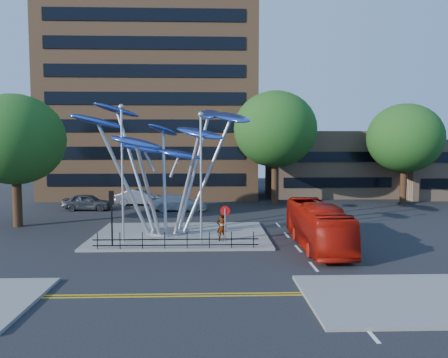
{
  "coord_description": "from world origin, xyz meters",
  "views": [
    {
      "loc": [
        1.06,
        -24.32,
        6.39
      ],
      "look_at": [
        1.98,
        4.0,
        4.17
      ],
      "focal_mm": 35.0,
      "sensor_mm": 36.0,
      "label": 1
    }
  ],
  "objects_px": {
    "street_lamp_right": "(201,166)",
    "traffic_light_island": "(112,206)",
    "tree_left": "(15,140)",
    "tree_far": "(405,138)",
    "red_bus": "(317,225)",
    "leaf_sculpture": "(165,138)",
    "parked_car_mid": "(139,197)",
    "tree_right": "(275,129)",
    "parked_car_right": "(179,203)",
    "no_entry_sign_island": "(225,219)",
    "street_lamp_left": "(122,161)",
    "pedestrian": "(222,227)",
    "parked_car_left": "(88,202)"
  },
  "relations": [
    {
      "from": "tree_left",
      "to": "red_bus",
      "type": "bearing_deg",
      "value": -19.12
    },
    {
      "from": "street_lamp_right",
      "to": "red_bus",
      "type": "relative_size",
      "value": 0.85
    },
    {
      "from": "traffic_light_island",
      "to": "street_lamp_left",
      "type": "bearing_deg",
      "value": 63.43
    },
    {
      "from": "traffic_light_island",
      "to": "tree_right",
      "type": "bearing_deg",
      "value": 56.31
    },
    {
      "from": "street_lamp_right",
      "to": "parked_car_left",
      "type": "xyz_separation_m",
      "value": [
        -11.43,
        15.49,
        -4.29
      ]
    },
    {
      "from": "red_bus",
      "to": "parked_car_mid",
      "type": "height_order",
      "value": "red_bus"
    },
    {
      "from": "tree_far",
      "to": "no_entry_sign_island",
      "type": "bearing_deg",
      "value": -135.75
    },
    {
      "from": "pedestrian",
      "to": "parked_car_right",
      "type": "xyz_separation_m",
      "value": [
        -3.75,
        14.32,
        -0.28
      ]
    },
    {
      "from": "leaf_sculpture",
      "to": "parked_car_mid",
      "type": "relative_size",
      "value": 2.57
    },
    {
      "from": "tree_left",
      "to": "street_lamp_right",
      "type": "relative_size",
      "value": 1.24
    },
    {
      "from": "tree_left",
      "to": "street_lamp_left",
      "type": "xyz_separation_m",
      "value": [
        9.5,
        -6.5,
        -1.44
      ]
    },
    {
      "from": "tree_right",
      "to": "tree_far",
      "type": "relative_size",
      "value": 1.12
    },
    {
      "from": "street_lamp_right",
      "to": "traffic_light_island",
      "type": "bearing_deg",
      "value": -174.81
    },
    {
      "from": "parked_car_right",
      "to": "street_lamp_left",
      "type": "bearing_deg",
      "value": 171.79
    },
    {
      "from": "tree_far",
      "to": "pedestrian",
      "type": "height_order",
      "value": "tree_far"
    },
    {
      "from": "street_lamp_right",
      "to": "parked_car_left",
      "type": "bearing_deg",
      "value": 126.43
    },
    {
      "from": "tree_right",
      "to": "leaf_sculpture",
      "type": "relative_size",
      "value": 0.95
    },
    {
      "from": "street_lamp_left",
      "to": "tree_right",
      "type": "bearing_deg",
      "value": 55.95
    },
    {
      "from": "street_lamp_left",
      "to": "parked_car_right",
      "type": "relative_size",
      "value": 1.63
    },
    {
      "from": "tree_left",
      "to": "traffic_light_island",
      "type": "height_order",
      "value": "tree_left"
    },
    {
      "from": "leaf_sculpture",
      "to": "traffic_light_island",
      "type": "xyz_separation_m",
      "value": [
        -2.93,
        -4.18,
        -4.26
      ]
    },
    {
      "from": "parked_car_left",
      "to": "parked_car_mid",
      "type": "relative_size",
      "value": 0.96
    },
    {
      "from": "traffic_light_island",
      "to": "parked_car_right",
      "type": "height_order",
      "value": "traffic_light_island"
    },
    {
      "from": "street_lamp_left",
      "to": "red_bus",
      "type": "bearing_deg",
      "value": -4.87
    },
    {
      "from": "no_entry_sign_island",
      "to": "parked_car_right",
      "type": "bearing_deg",
      "value": 104.25
    },
    {
      "from": "tree_right",
      "to": "parked_car_mid",
      "type": "relative_size",
      "value": 2.45
    },
    {
      "from": "parked_car_right",
      "to": "red_bus",
      "type": "bearing_deg",
      "value": -146.2
    },
    {
      "from": "leaf_sculpture",
      "to": "no_entry_sign_island",
      "type": "relative_size",
      "value": 5.19
    },
    {
      "from": "street_lamp_right",
      "to": "pedestrian",
      "type": "distance_m",
      "value": 4.3
    },
    {
      "from": "no_entry_sign_island",
      "to": "parked_car_mid",
      "type": "bearing_deg",
      "value": 113.42
    },
    {
      "from": "red_bus",
      "to": "tree_left",
      "type": "bearing_deg",
      "value": 161.66
    },
    {
      "from": "street_lamp_left",
      "to": "pedestrian",
      "type": "relative_size",
      "value": 4.84
    },
    {
      "from": "no_entry_sign_island",
      "to": "pedestrian",
      "type": "distance_m",
      "value": 1.4
    },
    {
      "from": "parked_car_left",
      "to": "parked_car_right",
      "type": "height_order",
      "value": "parked_car_left"
    },
    {
      "from": "street_lamp_left",
      "to": "parked_car_mid",
      "type": "height_order",
      "value": "street_lamp_left"
    },
    {
      "from": "traffic_light_island",
      "to": "leaf_sculpture",
      "type": "bearing_deg",
      "value": 54.96
    },
    {
      "from": "street_lamp_left",
      "to": "parked_car_right",
      "type": "bearing_deg",
      "value": 79.96
    },
    {
      "from": "leaf_sculpture",
      "to": "pedestrian",
      "type": "distance_m",
      "value": 7.61
    },
    {
      "from": "tree_left",
      "to": "parked_car_mid",
      "type": "height_order",
      "value": "tree_left"
    },
    {
      "from": "street_lamp_right",
      "to": "parked_car_right",
      "type": "xyz_separation_m",
      "value": [
        -2.43,
        15.0,
        -4.31
      ]
    },
    {
      "from": "street_lamp_left",
      "to": "no_entry_sign_island",
      "type": "xyz_separation_m",
      "value": [
        6.5,
        -0.98,
        -3.54
      ]
    },
    {
      "from": "tree_left",
      "to": "no_entry_sign_island",
      "type": "height_order",
      "value": "tree_left"
    },
    {
      "from": "traffic_light_island",
      "to": "parked_car_right",
      "type": "relative_size",
      "value": 0.64
    },
    {
      "from": "tree_far",
      "to": "parked_car_right",
      "type": "xyz_separation_m",
      "value": [
        -23.93,
        -4.0,
        -6.32
      ]
    },
    {
      "from": "tree_far",
      "to": "red_bus",
      "type": "height_order",
      "value": "tree_far"
    },
    {
      "from": "tree_right",
      "to": "tree_left",
      "type": "xyz_separation_m",
      "value": [
        -22.0,
        -12.0,
        -1.24
      ]
    },
    {
      "from": "street_lamp_left",
      "to": "tree_far",
      "type": "bearing_deg",
      "value": 34.92
    },
    {
      "from": "street_lamp_left",
      "to": "street_lamp_right",
      "type": "distance_m",
      "value": 5.03
    },
    {
      "from": "tree_far",
      "to": "parked_car_mid",
      "type": "bearing_deg",
      "value": -179.97
    },
    {
      "from": "tree_right",
      "to": "no_entry_sign_island",
      "type": "relative_size",
      "value": 4.94
    }
  ]
}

